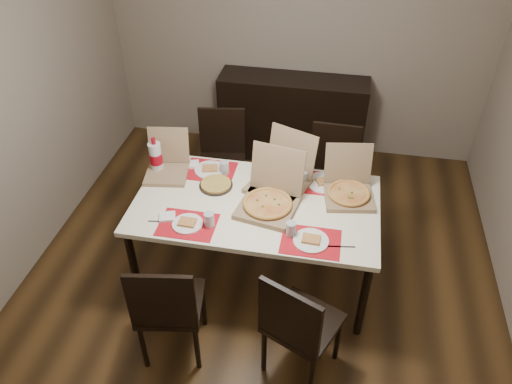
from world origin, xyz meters
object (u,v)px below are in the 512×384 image
sideboard (292,118)px  pizza_box_center (269,200)px  chair_near_right (298,325)px  chair_far_right (332,172)px  dip_bowl (275,185)px  soda_bottle (156,157)px  chair_near_left (168,306)px  chair_far_left (222,155)px  dining_table (256,209)px

sideboard → pizza_box_center: pizza_box_center is taller
sideboard → chair_near_right: bearing=-81.8°
chair_near_right → chair_far_right: bearing=86.5°
sideboard → dip_bowl: 1.60m
dip_bowl → chair_far_right: bearing=55.1°
pizza_box_center → soda_bottle: size_ratio=1.66×
sideboard → chair_far_right: (0.48, -0.97, 0.06)m
sideboard → chair_near_left: bearing=-100.0°
dip_bowl → chair_far_left: bearing=131.2°
sideboard → chair_near_right: (0.38, -2.63, 0.06)m
sideboard → chair_near_left: (-0.47, -2.64, 0.06)m
chair_far_left → chair_near_left: bearing=-87.7°
dining_table → soda_bottle: size_ratio=5.90×
chair_far_left → pizza_box_center: 1.14m
sideboard → dip_bowl: sideboard is taller
chair_near_left → pizza_box_center: pizza_box_center is taller
chair_near_left → chair_far_left: 1.75m
pizza_box_center → dip_bowl: pizza_box_center is taller
chair_far_left → pizza_box_center: (0.59, -0.92, 0.30)m
chair_near_left → soda_bottle: soda_bottle is taller
sideboard → dip_bowl: bearing=-87.7°
dining_table → chair_near_left: (-0.42, -0.85, -0.17)m
chair_near_left → pizza_box_center: 1.02m
chair_far_left → soda_bottle: bearing=-118.7°
chair_near_right → chair_far_right: size_ratio=1.00×
chair_near_left → chair_far_right: same height
soda_bottle → sideboard: bearing=59.9°
chair_near_right → dining_table: bearing=116.8°
dining_table → chair_far_right: bearing=57.1°
chair_near_left → dip_bowl: (0.53, 1.07, 0.25)m
sideboard → pizza_box_center: size_ratio=2.95×
chair_near_right → chair_far_right: same height
sideboard → soda_bottle: soda_bottle is taller
dining_table → soda_bottle: soda_bottle is taller
chair_far_left → pizza_box_center: size_ratio=1.83×
pizza_box_center → soda_bottle: pizza_box_center is taller
sideboard → chair_far_left: size_ratio=1.61×
soda_bottle → chair_near_left: bearing=-68.8°
sideboard → soda_bottle: size_ratio=4.91×
chair_far_right → chair_near_right: bearing=-93.5°
chair_near_left → chair_far_left: bearing=92.3°
sideboard → soda_bottle: 1.83m
dip_bowl → pizza_box_center: bearing=-91.6°
chair_near_left → pizza_box_center: (0.52, 0.83, 0.30)m
sideboard → dining_table: size_ratio=0.83×
chair_near_left → soda_bottle: size_ratio=3.05×
dining_table → dip_bowl: (0.11, 0.22, 0.08)m
sideboard → chair_far_right: size_ratio=1.61×
dining_table → dip_bowl: size_ratio=17.61×
pizza_box_center → chair_near_right: bearing=-68.5°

